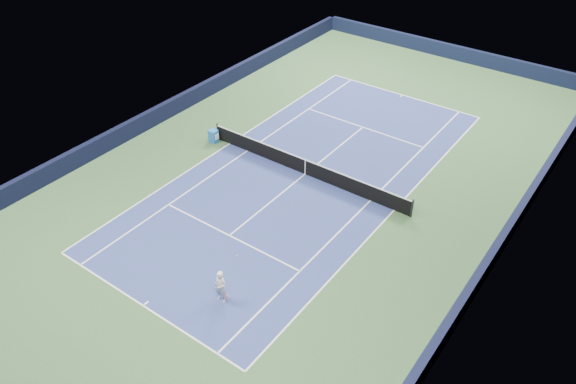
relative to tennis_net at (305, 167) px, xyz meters
The scene contains 19 objects.
ground 0.50m from the tennis_net, ahead, with size 40.00×40.00×0.00m, color #30532D.
wall_far 19.83m from the tennis_net, 90.00° to the left, with size 22.00×0.35×1.10m, color black.
wall_right 10.83m from the tennis_net, ahead, with size 0.35×40.00×1.10m, color black.
wall_left 10.83m from the tennis_net, behind, with size 0.35×40.00×1.10m, color black.
court_surface 0.50m from the tennis_net, ahead, with size 10.97×23.77×0.01m, color navy.
baseline_far 11.90m from the tennis_net, 90.00° to the left, with size 10.97×0.08×0.00m, color white.
baseline_near 11.90m from the tennis_net, 90.00° to the right, with size 10.97×0.08×0.00m, color white.
sideline_doubles_right 5.51m from the tennis_net, ahead, with size 0.08×23.77×0.00m, color white.
sideline_doubles_left 5.51m from the tennis_net, behind, with size 0.08×23.77×0.00m, color white.
sideline_singles_right 4.14m from the tennis_net, ahead, with size 0.08×23.77×0.00m, color white.
sideline_singles_left 4.14m from the tennis_net, behind, with size 0.08×23.77×0.00m, color white.
service_line_far 6.42m from the tennis_net, 90.00° to the left, with size 8.23×0.08×0.00m, color white.
service_line_near 6.42m from the tennis_net, 90.00° to the right, with size 8.23×0.08×0.00m, color white.
center_service_line 0.50m from the tennis_net, ahead, with size 0.08×12.80×0.00m, color white.
center_mark_far 11.75m from the tennis_net, 90.00° to the left, with size 0.08×0.30×0.00m, color white.
center_mark_near 11.75m from the tennis_net, 90.00° to the right, with size 0.08×0.30×0.00m, color white.
tennis_net is the anchor object (origin of this frame).
sponsor_cube 6.41m from the tennis_net, behind, with size 0.56×0.45×0.79m.
tennis_player 10.02m from the tennis_net, 75.82° to the right, with size 0.76×1.25×1.84m.
Camera 1 is at (14.22, -21.24, 17.65)m, focal length 35.00 mm.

